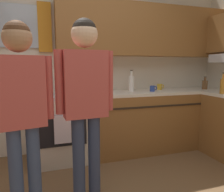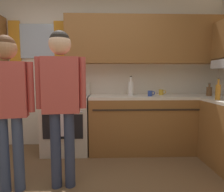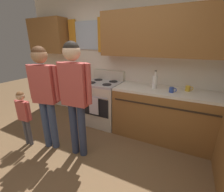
{
  "view_description": "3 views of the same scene",
  "coord_description": "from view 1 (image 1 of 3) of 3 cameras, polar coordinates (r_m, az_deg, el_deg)",
  "views": [
    {
      "loc": [
        -0.5,
        -1.32,
        1.27
      ],
      "look_at": [
        0.21,
        0.9,
        0.94
      ],
      "focal_mm": 34.16,
      "sensor_mm": 36.0,
      "label": 1
    },
    {
      "loc": [
        0.31,
        -1.5,
        1.2
      ],
      "look_at": [
        0.38,
        0.77,
        0.97
      ],
      "focal_mm": 30.68,
      "sensor_mm": 36.0,
      "label": 2
    },
    {
      "loc": [
        1.18,
        -1.06,
        1.64
      ],
      "look_at": [
        0.3,
        0.73,
        0.95
      ],
      "focal_mm": 24.6,
      "sensor_mm": 36.0,
      "label": 3
    }
  ],
  "objects": [
    {
      "name": "adult_holding_child",
      "position": [
        1.8,
        -23.18,
        -0.91
      ],
      "size": [
        0.49,
        0.23,
        1.61
      ],
      "color": "#38476B",
      "rests_on": "ground"
    },
    {
      "name": "adult_in_plaid",
      "position": [
        1.88,
        -7.13,
        1.26
      ],
      "size": [
        0.52,
        0.23,
        1.67
      ],
      "color": "#2D3856",
      "rests_on": "ground"
    },
    {
      "name": "bottle_squat_brown",
      "position": [
        3.71,
        23.6,
        2.85
      ],
      "size": [
        0.08,
        0.08,
        0.21
      ],
      "color": "brown",
      "rests_on": "kitchen_counter_run"
    },
    {
      "name": "bottle_oil_amber",
      "position": [
        3.2,
        27.48,
        2.46
      ],
      "size": [
        0.06,
        0.06,
        0.29
      ],
      "color": "#B27223",
      "rests_on": "kitchen_counter_run"
    },
    {
      "name": "mug_cobalt_blue",
      "position": [
        3.16,
        10.82,
        1.97
      ],
      "size": [
        0.11,
        0.07,
        0.08
      ],
      "color": "#2D479E",
      "rests_on": "kitchen_counter_run"
    },
    {
      "name": "stove_oven",
      "position": [
        2.98,
        -13.57,
        -7.79
      ],
      "size": [
        0.7,
        0.67,
        1.1
      ],
      "color": "beige",
      "rests_on": "ground"
    },
    {
      "name": "mug_mustard_yellow",
      "position": [
        3.44,
        12.65,
        2.44
      ],
      "size": [
        0.12,
        0.08,
        0.09
      ],
      "color": "gold",
      "rests_on": "kitchen_counter_run"
    },
    {
      "name": "back_wall_unit",
      "position": [
        3.2,
        -7.07,
        12.27
      ],
      "size": [
        4.6,
        0.42,
        2.6
      ],
      "color": "silver",
      "rests_on": "ground"
    },
    {
      "name": "kitchen_counter_run",
      "position": [
        3.31,
        19.64,
        -6.77
      ],
      "size": [
        2.25,
        1.85,
        0.9
      ],
      "color": "brown",
      "rests_on": "ground"
    },
    {
      "name": "bottle_milk_white",
      "position": [
        3.12,
        5.2,
        3.41
      ],
      "size": [
        0.08,
        0.08,
        0.31
      ],
      "color": "white",
      "rests_on": "kitchen_counter_run"
    }
  ]
}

